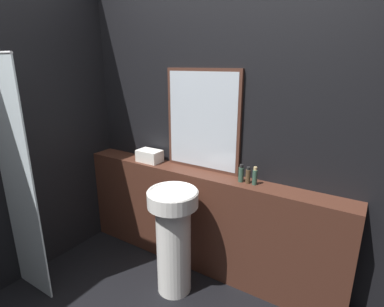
{
  "coord_description": "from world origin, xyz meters",
  "views": [
    {
      "loc": [
        1.18,
        -0.72,
        1.76
      ],
      "look_at": [
        -0.02,
        1.16,
        1.08
      ],
      "focal_mm": 28.0,
      "sensor_mm": 36.0,
      "label": 1
    }
  ],
  "objects_px": {
    "pedestal_sink": "(173,235)",
    "towel_stack": "(150,156)",
    "shampoo_bottle": "(241,174)",
    "lotion_bottle": "(255,177)",
    "mirror": "(203,121)",
    "conditioner_bottle": "(248,176)"
  },
  "relations": [
    {
      "from": "mirror",
      "to": "lotion_bottle",
      "type": "distance_m",
      "value": 0.63
    },
    {
      "from": "towel_stack",
      "to": "lotion_bottle",
      "type": "relative_size",
      "value": 1.59
    },
    {
      "from": "shampoo_bottle",
      "to": "pedestal_sink",
      "type": "bearing_deg",
      "value": -134.76
    },
    {
      "from": "towel_stack",
      "to": "conditioner_bottle",
      "type": "bearing_deg",
      "value": 0.0
    },
    {
      "from": "shampoo_bottle",
      "to": "lotion_bottle",
      "type": "xyz_separation_m",
      "value": [
        0.11,
        -0.0,
        0.0
      ]
    },
    {
      "from": "towel_stack",
      "to": "lotion_bottle",
      "type": "distance_m",
      "value": 1.01
    },
    {
      "from": "lotion_bottle",
      "to": "conditioner_bottle",
      "type": "bearing_deg",
      "value": 180.0
    },
    {
      "from": "pedestal_sink",
      "to": "towel_stack",
      "type": "xyz_separation_m",
      "value": [
        -0.53,
        0.38,
        0.45
      ]
    },
    {
      "from": "conditioner_bottle",
      "to": "lotion_bottle",
      "type": "distance_m",
      "value": 0.05
    },
    {
      "from": "shampoo_bottle",
      "to": "mirror",
      "type": "bearing_deg",
      "value": 167.14
    },
    {
      "from": "pedestal_sink",
      "to": "conditioner_bottle",
      "type": "xyz_separation_m",
      "value": [
        0.43,
        0.38,
        0.46
      ]
    },
    {
      "from": "pedestal_sink",
      "to": "shampoo_bottle",
      "type": "bearing_deg",
      "value": 45.24
    },
    {
      "from": "conditioner_bottle",
      "to": "lotion_bottle",
      "type": "bearing_deg",
      "value": 0.0
    },
    {
      "from": "pedestal_sink",
      "to": "conditioner_bottle",
      "type": "relative_size",
      "value": 6.68
    },
    {
      "from": "shampoo_bottle",
      "to": "lotion_bottle",
      "type": "relative_size",
      "value": 0.99
    },
    {
      "from": "pedestal_sink",
      "to": "mirror",
      "type": "xyz_separation_m",
      "value": [
        -0.03,
        0.47,
        0.81
      ]
    },
    {
      "from": "mirror",
      "to": "conditioner_bottle",
      "type": "xyz_separation_m",
      "value": [
        0.45,
        -0.09,
        -0.36
      ]
    },
    {
      "from": "pedestal_sink",
      "to": "conditioner_bottle",
      "type": "height_order",
      "value": "conditioner_bottle"
    },
    {
      "from": "pedestal_sink",
      "to": "lotion_bottle",
      "type": "relative_size",
      "value": 6.23
    },
    {
      "from": "pedestal_sink",
      "to": "lotion_bottle",
      "type": "height_order",
      "value": "lotion_bottle"
    },
    {
      "from": "mirror",
      "to": "towel_stack",
      "type": "relative_size",
      "value": 3.76
    },
    {
      "from": "pedestal_sink",
      "to": "towel_stack",
      "type": "distance_m",
      "value": 0.79
    }
  ]
}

